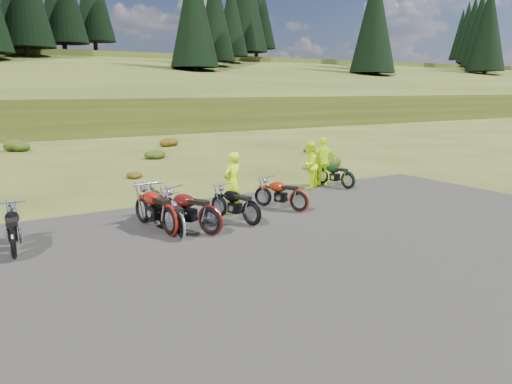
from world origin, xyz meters
TOP-DOWN VIEW (x-y plane):
  - ground at (0.00, 0.00)m, footprint 300.00×300.00m
  - gravel_pad at (0.00, -2.00)m, footprint 20.00×12.00m
  - hill_slope at (0.00, 50.00)m, footprint 300.00×45.97m
  - conifer_26 at (21.00, 49.00)m, footprint 6.16×6.16m
  - conifer_27 at (27.00, 55.00)m, footprint 5.72×5.72m
  - conifer_28 at (33.00, 61.00)m, footprint 5.28×5.28m
  - conifer_30 at (45.00, 73.00)m, footprint 7.48×7.48m
  - conifer_31 at (51.00, 48.00)m, footprint 7.04×7.04m
  - conifer_32 at (57.00, 54.00)m, footprint 6.60×6.60m
  - conifer_33 at (63.00, 60.00)m, footprint 6.16×6.16m
  - conifer_34 at (69.00, 66.00)m, footprint 5.72×5.72m
  - conifer_35 at (75.00, 72.00)m, footprint 5.28×5.28m
  - conifer_36 at (81.00, 78.00)m, footprint 7.92×7.92m
  - conifer_37 at (87.00, 53.00)m, footprint 7.48×7.48m
  - conifer_38 at (93.00, 59.00)m, footprint 7.04×7.04m
  - conifer_39 at (99.00, 65.00)m, footprint 6.60×6.60m
  - conifer_40 at (105.00, 71.00)m, footprint 6.16×6.16m
  - conifer_41 at (111.00, 77.00)m, footprint 5.72×5.72m
  - shrub_3 at (-3.30, 21.90)m, footprint 1.56×1.56m
  - shrub_4 at (-0.40, 9.20)m, footprint 0.77×0.77m
  - shrub_5 at (2.50, 14.50)m, footprint 1.03×1.03m
  - shrub_6 at (5.40, 19.80)m, footprint 1.30×1.30m
  - shrub_7 at (8.30, 7.10)m, footprint 1.56×1.56m
  - shrub_8 at (11.20, 12.40)m, footprint 0.77×0.77m
  - motorcycle_0 at (-5.87, 0.59)m, footprint 0.92×2.13m
  - motorcycle_1 at (-2.29, 0.45)m, footprint 1.04×2.38m
  - motorcycle_2 at (-2.12, 1.37)m, footprint 0.92×2.06m
  - motorcycle_3 at (-2.15, 0.04)m, footprint 0.83×1.97m
  - motorcycle_4 at (-1.37, -0.04)m, footprint 1.60×2.33m
  - motorcycle_5 at (0.00, 0.20)m, footprint 1.14×2.09m
  - motorcycle_6 at (2.03, 0.77)m, footprint 1.42×2.03m
  - motorcycle_7 at (5.70, 2.67)m, footprint 0.97×1.96m
  - person_middle at (0.22, 1.66)m, footprint 0.78×0.63m
  - person_right_a at (4.51, 3.53)m, footprint 1.08×1.00m
  - person_right_b at (5.41, 3.80)m, footprint 1.17×0.73m

SIDE VIEW (x-z plane):
  - ground at x=0.00m, z-range 0.00..0.00m
  - gravel_pad at x=0.00m, z-range -0.02..0.02m
  - hill_slope at x=0.00m, z-range -4.69..4.69m
  - motorcycle_0 at x=-5.87m, z-range -0.54..0.54m
  - motorcycle_1 at x=-2.29m, z-range -0.60..0.60m
  - motorcycle_2 at x=-2.12m, z-range -0.52..0.52m
  - motorcycle_3 at x=-2.15m, z-range -0.50..0.50m
  - motorcycle_4 at x=-1.37m, z-range -0.58..0.58m
  - motorcycle_5 at x=0.00m, z-range -0.52..0.52m
  - motorcycle_6 at x=2.03m, z-range -0.51..0.51m
  - motorcycle_7 at x=5.70m, z-range -0.49..0.49m
  - shrub_4 at x=-0.40m, z-range 0.00..0.45m
  - shrub_8 at x=11.20m, z-range 0.00..0.45m
  - shrub_5 at x=2.50m, z-range 0.00..0.61m
  - shrub_6 at x=5.40m, z-range 0.00..0.77m
  - shrub_3 at x=-3.30m, z-range 0.00..0.92m
  - shrub_7 at x=8.30m, z-range 0.00..0.92m
  - person_right_a at x=4.51m, z-range 0.00..1.77m
  - person_middle at x=0.22m, z-range 0.00..1.86m
  - person_right_b at x=5.41m, z-range 0.00..1.87m
  - conifer_26 at x=21.00m, z-range 5.37..21.37m
  - conifer_27 at x=27.00m, z-range 6.56..21.56m
  - conifer_31 at x=51.00m, z-range 5.18..23.18m
  - conifer_28 at x=33.00m, z-range 7.76..21.76m
  - conifer_32 at x=57.00m, z-range 6.37..23.37m
  - conifer_33 at x=63.00m, z-range 7.56..23.56m
  - conifer_37 at x=87.00m, z-range 6.17..25.17m
  - conifer_34 at x=69.00m, z-range 8.76..23.76m
  - conifer_38 at x=93.00m, z-range 7.37..25.37m
  - conifer_35 at x=75.00m, z-range 9.95..23.95m
  - conifer_39 at x=99.00m, z-range 8.56..25.56m
  - conifer_41 at x=111.00m, z-range 10.15..25.15m
  - conifer_40 at x=105.00m, z-range 9.76..25.76m
  - conifer_30 at x=45.00m, z-range 10.16..29.16m
  - conifer_36 at x=81.00m, z-range 10.16..30.16m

